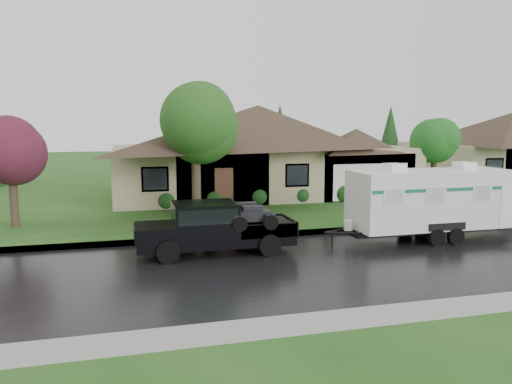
{
  "coord_description": "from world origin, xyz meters",
  "views": [
    {
      "loc": [
        -6.36,
        -16.96,
        4.59
      ],
      "look_at": [
        -1.33,
        2.0,
        1.89
      ],
      "focal_mm": 35.0,
      "sensor_mm": 36.0,
      "label": 1
    }
  ],
  "objects": [
    {
      "name": "travel_trailer",
      "position": [
        5.39,
        0.19,
        1.62
      ],
      "size": [
        6.82,
        2.4,
        3.06
      ],
      "color": "silver",
      "rests_on": "ground"
    },
    {
      "name": "tree_right_green",
      "position": [
        11.97,
        9.65,
        3.61
      ],
      "size": [
        3.01,
        3.01,
        4.99
      ],
      "color": "#382B1E",
      "rests_on": "lawn"
    },
    {
      "name": "curb",
      "position": [
        0.0,
        2.25,
        0.07
      ],
      "size": [
        140.0,
        0.5,
        0.15
      ],
      "primitive_type": "cube",
      "color": "gray",
      "rests_on": "ground"
    },
    {
      "name": "house_main",
      "position": [
        2.29,
        13.84,
        3.59
      ],
      "size": [
        19.44,
        10.8,
        6.9
      ],
      "color": "tan",
      "rests_on": "lawn"
    },
    {
      "name": "tree_red",
      "position": [
        -10.99,
        6.17,
        3.42
      ],
      "size": [
        2.85,
        2.85,
        4.72
      ],
      "color": "#382B1E",
      "rests_on": "lawn"
    },
    {
      "name": "shrub_row",
      "position": [
        2.0,
        9.3,
        0.65
      ],
      "size": [
        13.6,
        1.0,
        1.0
      ],
      "color": "#143814",
      "rests_on": "lawn"
    },
    {
      "name": "lawn",
      "position": [
        0.0,
        15.0,
        0.07
      ],
      "size": [
        140.0,
        26.0,
        0.15
      ],
      "primitive_type": "cube",
      "color": "#244E18",
      "rests_on": "ground"
    },
    {
      "name": "pickup_truck",
      "position": [
        -3.41,
        0.19,
        0.99
      ],
      "size": [
        5.53,
        2.1,
        1.84
      ],
      "color": "black",
      "rests_on": "ground"
    },
    {
      "name": "road",
      "position": [
        0.0,
        -2.0,
        0.01
      ],
      "size": [
        140.0,
        8.0,
        0.01
      ],
      "primitive_type": "cube",
      "color": "black",
      "rests_on": "ground"
    },
    {
      "name": "ground",
      "position": [
        0.0,
        0.0,
        0.0
      ],
      "size": [
        140.0,
        140.0,
        0.0
      ],
      "primitive_type": "plane",
      "color": "#244E18",
      "rests_on": "ground"
    },
    {
      "name": "tree_left_green",
      "position": [
        -3.09,
        6.33,
        4.57
      ],
      "size": [
        3.85,
        3.85,
        6.37
      ],
      "color": "#382B1E",
      "rests_on": "lawn"
    }
  ]
}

